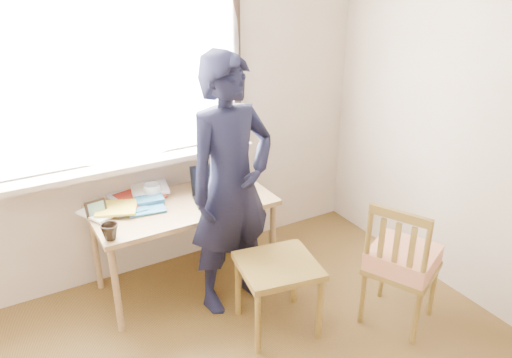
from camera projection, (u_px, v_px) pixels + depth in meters
room_shell at (287, 132)px, 1.95m from camera, size 3.52×4.02×2.61m
desk at (183, 212)px, 3.54m from camera, size 1.26×0.63×0.68m
laptop at (216, 190)px, 3.57m from camera, size 0.38×0.33×0.22m
mug_white at (152, 191)px, 3.57m from camera, size 0.18×0.18×0.10m
mug_dark at (110, 232)px, 3.04m from camera, size 0.11×0.11×0.10m
mouse at (246, 192)px, 3.63m from camera, size 0.09×0.07×0.04m
desk_clutter at (117, 200)px, 3.50m from camera, size 0.54×0.42×0.05m
book_a at (115, 203)px, 3.48m from camera, size 0.26×0.31×0.03m
book_b at (226, 176)px, 3.92m from camera, size 0.24×0.28×0.02m
picture_frame at (96, 209)px, 3.31m from camera, size 0.14×0.03×0.11m
work_chair at (278, 273)px, 3.18m from camera, size 0.56×0.54×0.49m
side_chair at (402, 260)px, 3.21m from camera, size 0.54×0.55×0.90m
person at (231, 187)px, 3.26m from camera, size 0.70×0.52×1.77m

